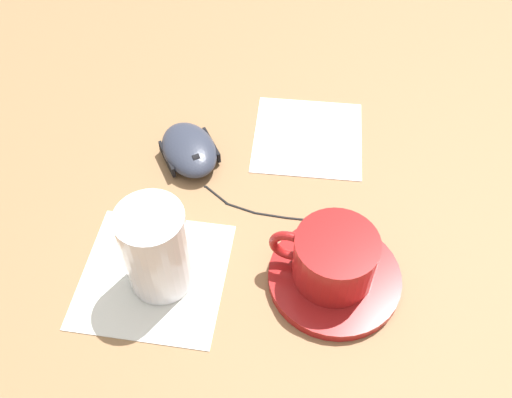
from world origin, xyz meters
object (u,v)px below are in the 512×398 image
at_px(computer_mouse, 189,150).
at_px(drinking_glass, 156,249).
at_px(saucer, 334,278).
at_px(coffee_cup, 333,257).

relative_size(computer_mouse, drinking_glass, 1.00).
bearing_deg(computer_mouse, drinking_glass, -16.05).
distance_m(saucer, drinking_glass, 0.20).
height_order(saucer, drinking_glass, drinking_glass).
distance_m(saucer, computer_mouse, 0.26).
height_order(computer_mouse, drinking_glass, drinking_glass).
distance_m(computer_mouse, drinking_glass, 0.19).
bearing_deg(coffee_cup, computer_mouse, -147.80).
relative_size(saucer, coffee_cup, 1.31).
bearing_deg(coffee_cup, drinking_glass, -100.52).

